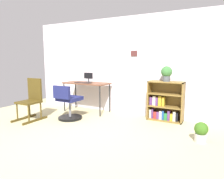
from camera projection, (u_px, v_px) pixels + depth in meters
ground_plane at (65, 141)px, 3.33m from camera, size 6.24×6.24×0.00m
wall_back at (123, 66)px, 5.04m from camera, size 5.20×0.12×2.31m
desk at (86, 85)px, 5.14m from camera, size 1.15×0.54×0.74m
monitor at (88, 77)px, 5.18m from camera, size 0.25×0.15×0.24m
keyboard at (83, 83)px, 5.01m from camera, size 0.44×0.13×0.02m
office_chair at (68, 105)px, 4.49m from camera, size 0.52×0.55×0.76m
rocking_chair at (31, 99)px, 4.48m from camera, size 0.42×0.64×0.90m
bookshelf_low at (165, 103)px, 4.45m from camera, size 0.74×0.30×0.85m
potted_plant_on_shelf at (167, 73)px, 4.30m from camera, size 0.23×0.23×0.32m
potted_plant_floor at (201, 132)px, 3.26m from camera, size 0.21×0.21×0.33m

